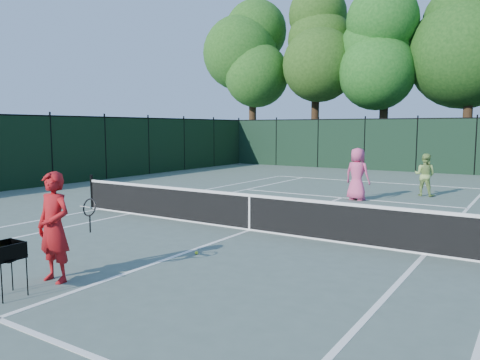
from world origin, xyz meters
The scene contains 18 objects.
ground centered at (0.00, 0.00, 0.00)m, with size 90.00×90.00×0.00m, color #4D5E54.
sideline_doubles_left centered at (-5.49, 0.00, 0.00)m, with size 0.10×23.77×0.01m, color white.
sideline_singles_left centered at (-4.12, 0.00, 0.00)m, with size 0.10×23.77×0.01m, color white.
sideline_singles_right centered at (4.12, 0.00, 0.00)m, with size 0.10×23.77×0.01m, color white.
baseline_far centered at (0.00, 11.88, 0.00)m, with size 10.97×0.10×0.01m, color white.
service_line_far centered at (0.00, 6.40, 0.00)m, with size 8.23×0.10×0.01m, color white.
center_service_line centered at (0.00, 0.00, 0.00)m, with size 0.10×12.80×0.01m, color white.
tennis_net centered at (0.00, 0.00, 0.48)m, with size 11.69×0.09×1.06m.
fence_far centered at (0.00, 18.00, 1.50)m, with size 24.00×0.05×3.00m, color black.
tree_0 centered at (-13.00, 21.50, 8.16)m, with size 6.40×6.40×13.14m.
tree_1 centered at (-8.00, 22.00, 8.69)m, with size 6.80×6.80×13.98m.
tree_2 centered at (-3.00, 21.80, 7.73)m, with size 6.00×6.00×12.40m.
tree_3 centered at (2.00, 22.30, 9.01)m, with size 7.00×7.00×14.45m.
coach centered at (-0.67, -5.00, 0.91)m, with size 0.92×0.66×1.82m.
player_pink centered at (0.61, 6.15, 0.91)m, with size 0.98×0.73×1.82m.
player_green centered at (2.38, 8.48, 0.79)m, with size 0.82×0.67×1.57m.
ball_hopper centered at (-0.65, -5.85, 0.70)m, with size 0.57×0.57×0.83m.
loose_ball_midcourt centered at (0.27, -2.46, 0.03)m, with size 0.07×0.07×0.07m, color #D2EF30.
Camera 1 is at (5.95, -9.65, 2.53)m, focal length 35.00 mm.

